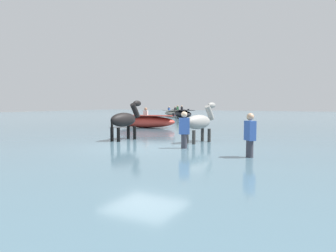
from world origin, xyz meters
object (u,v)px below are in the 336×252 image
at_px(horse_trailing_grey, 200,123).
at_px(person_spectator_far, 184,135).
at_px(person_onlooker_right, 250,141).
at_px(boat_far_inshore, 146,121).
at_px(boat_near_starboard, 182,114).
at_px(boat_distant_west, 175,113).
at_px(horse_lead_black, 125,121).

relative_size(horse_trailing_grey, person_spectator_far, 1.19).
height_order(person_onlooker_right, person_spectator_far, same).
distance_m(horse_trailing_grey, boat_far_inshore, 7.81).
height_order(boat_far_inshore, boat_near_starboard, boat_near_starboard).
xyz_separation_m(boat_near_starboard, boat_distant_west, (-3.19, 4.45, -0.08)).
relative_size(person_onlooker_right, person_spectator_far, 1.00).
height_order(boat_far_inshore, person_onlooker_right, boat_far_inshore).
bearing_deg(person_spectator_far, horse_trailing_grey, 95.31).
bearing_deg(horse_trailing_grey, person_onlooker_right, -44.10).
xyz_separation_m(boat_near_starboard, person_spectator_far, (9.73, -20.06, 0.05)).
height_order(horse_lead_black, horse_trailing_grey, horse_lead_black).
xyz_separation_m(horse_lead_black, boat_far_inshore, (-2.80, 5.98, -0.40)).
bearing_deg(boat_distant_west, person_spectator_far, -62.21).
relative_size(boat_far_inshore, boat_near_starboard, 1.02).
bearing_deg(boat_near_starboard, horse_trailing_grey, -62.47).
relative_size(horse_lead_black, boat_distant_west, 0.56).
bearing_deg(person_spectator_far, boat_far_inshore, 130.45).
xyz_separation_m(horse_trailing_grey, person_onlooker_right, (2.50, -2.42, -0.28)).
height_order(horse_lead_black, boat_far_inshore, horse_lead_black).
distance_m(boat_far_inshore, boat_near_starboard, 13.65).
bearing_deg(horse_trailing_grey, boat_distant_west, 119.21).
bearing_deg(horse_lead_black, boat_distant_west, 112.60).
bearing_deg(horse_trailing_grey, boat_near_starboard, 117.53).
distance_m(boat_near_starboard, boat_distant_west, 5.48).
relative_size(horse_lead_black, boat_near_starboard, 0.53).
bearing_deg(boat_distant_west, boat_far_inshore, -68.28).
height_order(horse_trailing_grey, person_spectator_far, horse_trailing_grey).
xyz_separation_m(boat_far_inshore, person_spectator_far, (5.92, -6.95, 0.08)).
distance_m(horse_lead_black, person_spectator_far, 3.28).
relative_size(boat_distant_west, person_onlooker_right, 2.21).
bearing_deg(person_onlooker_right, boat_far_inshore, 137.10).
height_order(horse_trailing_grey, boat_far_inshore, horse_trailing_grey).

